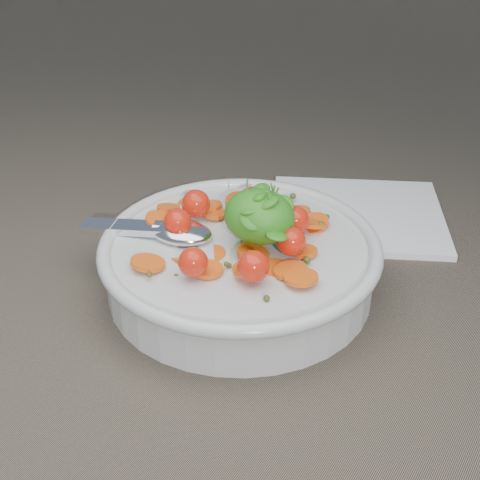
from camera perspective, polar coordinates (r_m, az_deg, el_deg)
The scene contains 3 objects.
ground at distance 0.60m, azimuth -1.83°, elevation -3.60°, with size 6.00×6.00×0.00m, color #685C4A.
bowl at distance 0.58m, azimuth 0.01°, elevation -1.77°, with size 0.26×0.24×0.10m.
napkin at distance 0.71m, azimuth 9.98°, elevation 2.12°, with size 0.18×0.16×0.01m, color white.
Camera 1 is at (0.28, -0.41, 0.35)m, focal length 50.00 mm.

